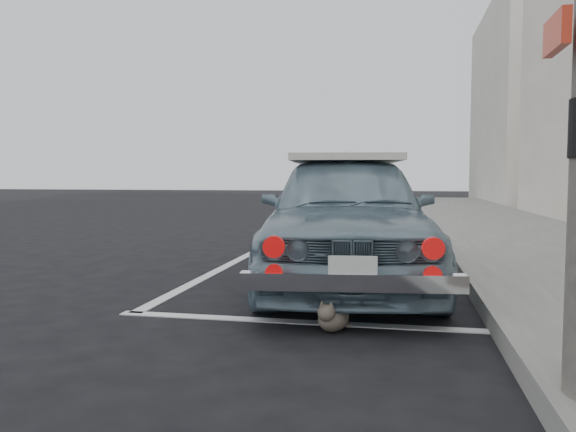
{
  "coord_description": "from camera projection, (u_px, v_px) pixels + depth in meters",
  "views": [
    {
      "loc": [
        1.17,
        -4.59,
        1.09
      ],
      "look_at": [
        0.21,
        0.24,
        0.75
      ],
      "focal_mm": 35.0,
      "sensor_mm": 36.0,
      "label": 1
    }
  ],
  "objects": [
    {
      "name": "ground",
      "position": [
        259.0,
        305.0,
        4.79
      ],
      "size": [
        80.0,
        80.0,
        0.0
      ],
      "primitive_type": "plane",
      "color": "black",
      "rests_on": "ground"
    },
    {
      "name": "building_far",
      "position": [
        530.0,
        105.0,
        22.85
      ],
      "size": [
        3.5,
        10.0,
        8.0
      ],
      "primitive_type": "cube",
      "color": "beige",
      "rests_on": "ground"
    },
    {
      "name": "pline_rear",
      "position": [
        307.0,
        322.0,
        4.21
      ],
      "size": [
        3.0,
        0.12,
        0.01
      ],
      "primitive_type": "cube",
      "color": "silver",
      "rests_on": "ground"
    },
    {
      "name": "pline_front",
      "position": [
        365.0,
        232.0,
        11.06
      ],
      "size": [
        3.0,
        0.12,
        0.01
      ],
      "primitive_type": "cube",
      "color": "silver",
      "rests_on": "ground"
    },
    {
      "name": "pline_side",
      "position": [
        249.0,
        254.0,
        7.9
      ],
      "size": [
        0.12,
        7.0,
        0.01
      ],
      "primitive_type": "cube",
      "color": "silver",
      "rests_on": "ground"
    },
    {
      "name": "retro_coupe",
      "position": [
        346.0,
        216.0,
        5.74
      ],
      "size": [
        2.07,
        4.18,
        1.37
      ],
      "rotation": [
        0.0,
        0.0,
        0.12
      ],
      "color": "gray",
      "rests_on": "ground"
    },
    {
      "name": "cat",
      "position": [
        333.0,
        316.0,
        3.96
      ],
      "size": [
        0.28,
        0.45,
        0.25
      ],
      "rotation": [
        0.0,
        0.0,
        -0.25
      ],
      "color": "#756659",
      "rests_on": "ground"
    }
  ]
}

